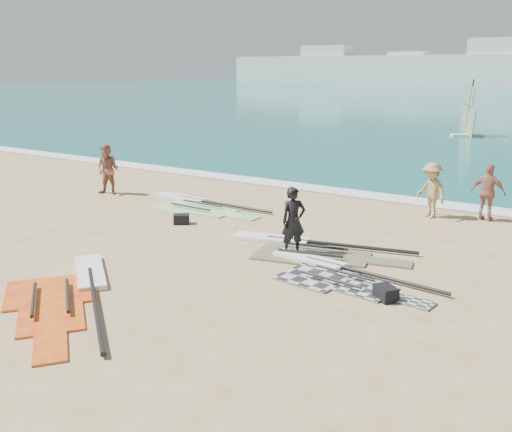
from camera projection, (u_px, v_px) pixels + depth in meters
The scene contains 13 objects.
ground at pixel (163, 297), 12.80m from camera, with size 300.00×300.00×0.00m, color tan.
surf_line at pixel (371, 196), 22.77m from camera, with size 300.00×1.20×0.04m, color white.
rig_grey at pixel (331, 273), 14.21m from camera, with size 4.86×2.18×0.19m.
rig_green at pixel (194, 204), 21.28m from camera, with size 5.38×2.17×0.20m.
rig_orange at pixel (301, 247), 16.18m from camera, with size 5.51×2.77×0.20m.
rig_red at pixel (71, 292), 13.01m from camera, with size 4.75×4.67×0.20m.
gear_bag_near at pixel (181, 219), 18.76m from camera, with size 0.51×0.37×0.32m, color black.
gear_bag_far at pixel (386, 293), 12.64m from camera, with size 0.53×0.37×0.32m, color black.
person_wetsuit at pixel (293, 221), 15.55m from camera, with size 0.69×0.45×1.88m, color black.
beachgoer_left at pixel (108, 170), 22.91m from camera, with size 0.98×0.76×2.02m, color #945D49.
beachgoer_mid at pixel (431, 190), 19.37m from camera, with size 1.23×0.71×1.90m, color #9C7C53.
beachgoer_back at pixel (488, 192), 18.98m from camera, with size 1.13×0.47×1.92m, color #AA6855.
windsurfer_left at pixel (468, 120), 42.03m from camera, with size 2.28×2.37×4.18m.
Camera 1 is at (8.26, -8.84, 5.03)m, focal length 40.00 mm.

